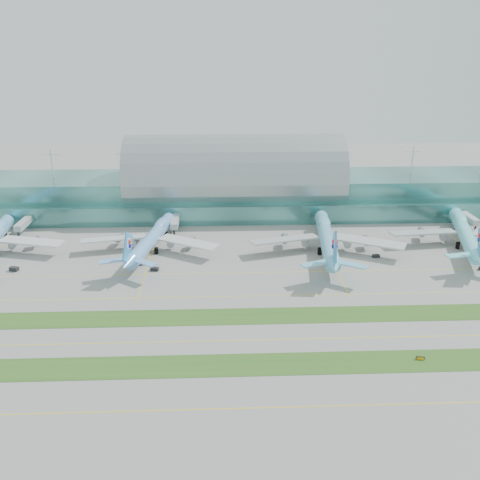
{
  "coord_description": "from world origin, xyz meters",
  "views": [
    {
      "loc": [
        -8.96,
        -162.76,
        87.8
      ],
      "look_at": [
        0.0,
        55.0,
        9.0
      ],
      "focal_mm": 40.0,
      "sensor_mm": 36.0,
      "label": 1
    }
  ],
  "objects_px": {
    "airliner_b": "(152,237)",
    "airliner_c": "(326,237)",
    "terminal": "(235,187)",
    "taxiway_sign_east": "(420,358)",
    "airliner_d": "(465,232)"
  },
  "relations": [
    {
      "from": "terminal",
      "to": "taxiway_sign_east",
      "type": "distance_m",
      "value": 164.75
    },
    {
      "from": "airliner_b",
      "to": "taxiway_sign_east",
      "type": "distance_m",
      "value": 131.35
    },
    {
      "from": "terminal",
      "to": "taxiway_sign_east",
      "type": "xyz_separation_m",
      "value": [
        50.42,
        -156.25,
        -13.7
      ]
    },
    {
      "from": "terminal",
      "to": "taxiway_sign_east",
      "type": "relative_size",
      "value": 133.96
    },
    {
      "from": "airliner_b",
      "to": "taxiway_sign_east",
      "type": "height_order",
      "value": "airliner_b"
    },
    {
      "from": "airliner_b",
      "to": "airliner_d",
      "type": "bearing_deg",
      "value": 9.88
    },
    {
      "from": "airliner_b",
      "to": "airliner_d",
      "type": "relative_size",
      "value": 0.95
    },
    {
      "from": "taxiway_sign_east",
      "to": "airliner_c",
      "type": "bearing_deg",
      "value": 107.85
    },
    {
      "from": "terminal",
      "to": "airliner_b",
      "type": "xyz_separation_m",
      "value": [
        -39.62,
        -60.78,
        -8.01
      ]
    },
    {
      "from": "airliner_b",
      "to": "airliner_d",
      "type": "height_order",
      "value": "airliner_d"
    },
    {
      "from": "airliner_d",
      "to": "terminal",
      "type": "bearing_deg",
      "value": 165.77
    },
    {
      "from": "terminal",
      "to": "airliner_d",
      "type": "distance_m",
      "value": 122.12
    },
    {
      "from": "terminal",
      "to": "taxiway_sign_east",
      "type": "height_order",
      "value": "terminal"
    },
    {
      "from": "airliner_b",
      "to": "airliner_c",
      "type": "relative_size",
      "value": 0.92
    },
    {
      "from": "terminal",
      "to": "airliner_c",
      "type": "bearing_deg",
      "value": -58.72
    }
  ]
}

